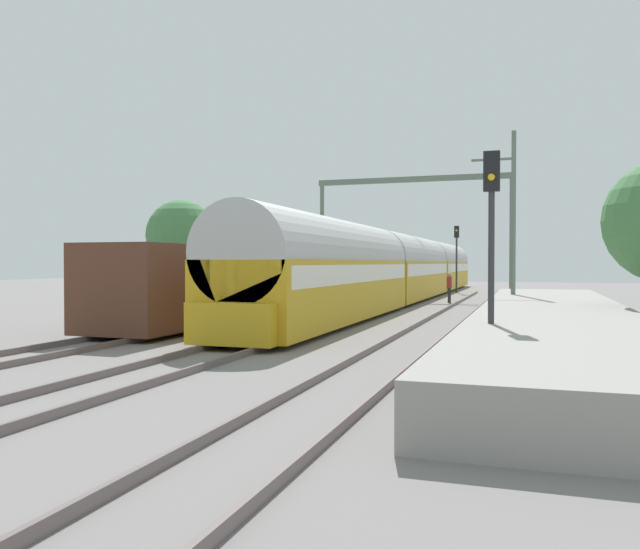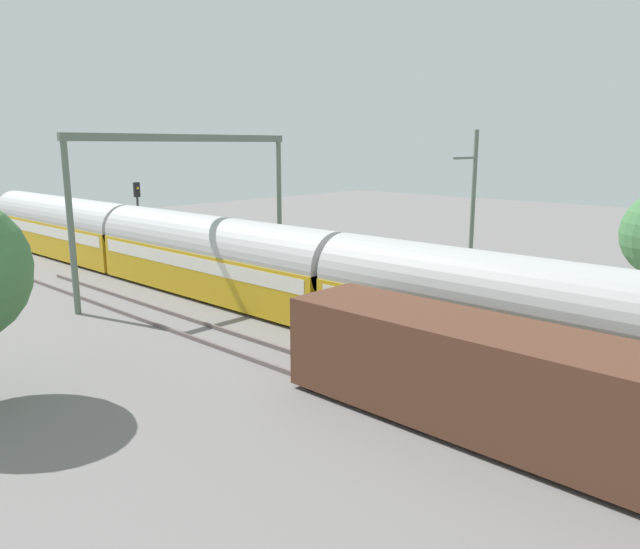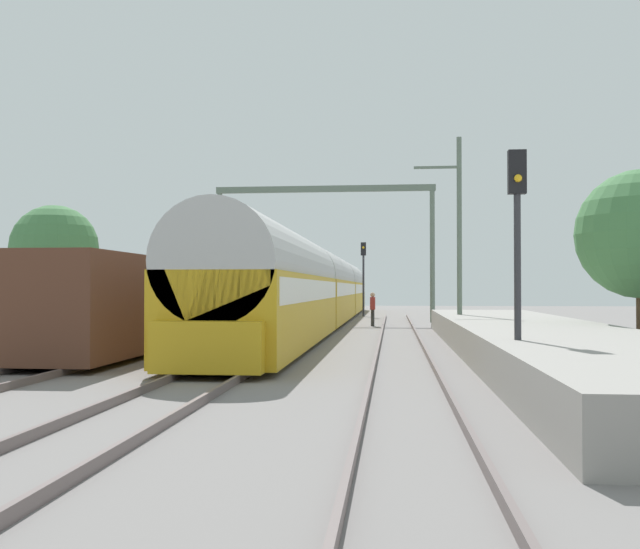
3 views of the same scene
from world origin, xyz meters
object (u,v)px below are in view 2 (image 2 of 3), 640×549
person_crossing (292,274)px  catenary_gantry (188,180)px  passenger_train (214,257)px  railway_signal_far (138,212)px  freight_car (512,386)px

person_crossing → catenary_gantry: size_ratio=0.14×
passenger_train → catenary_gantry: 4.11m
person_crossing → railway_signal_far: railway_signal_far is taller
freight_car → catenary_gantry: bearing=77.9°
person_crossing → catenary_gantry: catenary_gantry is taller
passenger_train → freight_car: (-4.16, -17.58, -0.50)m
freight_car → catenary_gantry: size_ratio=1.02×
passenger_train → freight_car: bearing=-103.3°
person_crossing → catenary_gantry: bearing=-143.5°
freight_car → catenary_gantry: 20.29m
freight_car → railway_signal_far: bearing=77.6°
passenger_train → freight_car: 18.07m
freight_car → railway_signal_far: size_ratio=2.55×
passenger_train → railway_signal_far: (1.92, 10.08, 1.29)m
railway_signal_far → catenary_gantry: (-1.92, -8.25, 2.39)m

